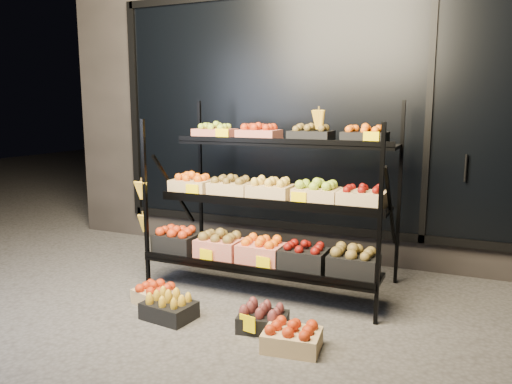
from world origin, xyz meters
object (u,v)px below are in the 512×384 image
at_px(floor_crate_midleft, 169,307).
at_px(floor_crate_midright, 292,337).
at_px(floor_crate_left, 155,294).
at_px(display_rack, 269,201).

bearing_deg(floor_crate_midleft, floor_crate_midright, 2.52).
distance_m(floor_crate_midleft, floor_crate_midright, 1.03).
bearing_deg(floor_crate_left, display_rack, 64.85).
distance_m(display_rack, floor_crate_left, 1.25).
height_order(display_rack, floor_crate_midright, display_rack).
height_order(floor_crate_left, floor_crate_midleft, floor_crate_midleft).
height_order(display_rack, floor_crate_midleft, display_rack).
bearing_deg(display_rack, floor_crate_midleft, -114.26).
distance_m(floor_crate_left, floor_crate_midright, 1.33).
xyz_separation_m(floor_crate_left, floor_crate_midright, (1.30, -0.28, 0.01)).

